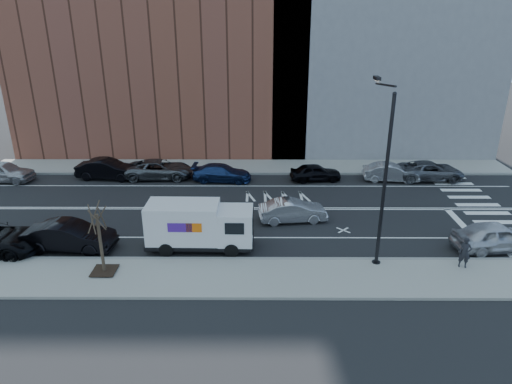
{
  "coord_description": "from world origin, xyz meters",
  "views": [
    {
      "loc": [
        0.77,
        -28.37,
        12.39
      ],
      "look_at": [
        0.65,
        -0.49,
        1.4
      ],
      "focal_mm": 32.0,
      "sensor_mm": 36.0,
      "label": 1
    }
  ],
  "objects_px": {
    "driving_sedan": "(293,211)",
    "pedestrian": "(465,253)",
    "near_parked_front": "(496,236)",
    "fedex_van": "(199,225)",
    "far_parked_a": "(3,171)",
    "far_parked_b": "(108,169)"
  },
  "relations": [
    {
      "from": "far_parked_b",
      "to": "near_parked_front",
      "type": "relative_size",
      "value": 1.01
    },
    {
      "from": "far_parked_b",
      "to": "pedestrian",
      "type": "bearing_deg",
      "value": -115.52
    },
    {
      "from": "far_parked_b",
      "to": "near_parked_front",
      "type": "bearing_deg",
      "value": -108.91
    },
    {
      "from": "far_parked_a",
      "to": "near_parked_front",
      "type": "height_order",
      "value": "near_parked_front"
    },
    {
      "from": "pedestrian",
      "to": "far_parked_b",
      "type": "bearing_deg",
      "value": 164.98
    },
    {
      "from": "fedex_van",
      "to": "driving_sedan",
      "type": "distance_m",
      "value": 6.61
    },
    {
      "from": "far_parked_a",
      "to": "far_parked_b",
      "type": "height_order",
      "value": "far_parked_a"
    },
    {
      "from": "fedex_van",
      "to": "near_parked_front",
      "type": "bearing_deg",
      "value": 0.67
    },
    {
      "from": "near_parked_front",
      "to": "pedestrian",
      "type": "xyz_separation_m",
      "value": [
        -2.64,
        -2.13,
        0.16
      ]
    },
    {
      "from": "far_parked_a",
      "to": "near_parked_front",
      "type": "bearing_deg",
      "value": -101.51
    },
    {
      "from": "near_parked_front",
      "to": "driving_sedan",
      "type": "bearing_deg",
      "value": 63.61
    },
    {
      "from": "driving_sedan",
      "to": "pedestrian",
      "type": "xyz_separation_m",
      "value": [
        8.38,
        -5.86,
        0.27
      ]
    },
    {
      "from": "driving_sedan",
      "to": "near_parked_front",
      "type": "bearing_deg",
      "value": -116.14
    },
    {
      "from": "fedex_van",
      "to": "pedestrian",
      "type": "height_order",
      "value": "fedex_van"
    },
    {
      "from": "driving_sedan",
      "to": "pedestrian",
      "type": "bearing_deg",
      "value": -132.4
    },
    {
      "from": "far_parked_b",
      "to": "pedestrian",
      "type": "distance_m",
      "value": 26.43
    },
    {
      "from": "far_parked_b",
      "to": "far_parked_a",
      "type": "bearing_deg",
      "value": 100.29
    },
    {
      "from": "far_parked_a",
      "to": "pedestrian",
      "type": "height_order",
      "value": "pedestrian"
    },
    {
      "from": "fedex_van",
      "to": "near_parked_front",
      "type": "distance_m",
      "value": 16.51
    },
    {
      "from": "pedestrian",
      "to": "far_parked_a",
      "type": "bearing_deg",
      "value": 173.1
    },
    {
      "from": "far_parked_a",
      "to": "driving_sedan",
      "type": "height_order",
      "value": "far_parked_a"
    },
    {
      "from": "driving_sedan",
      "to": "pedestrian",
      "type": "distance_m",
      "value": 10.23
    }
  ]
}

